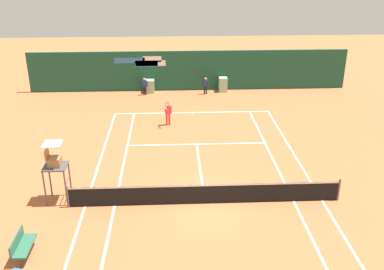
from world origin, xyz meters
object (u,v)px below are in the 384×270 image
ball_kid_right_post (205,85)px  tennis_ball_near_service_line (190,183)px  player_bench (22,244)px  ball_kid_left_post (145,85)px  player_on_baseline (168,112)px  umpire_chair (55,164)px

ball_kid_right_post → tennis_ball_near_service_line: 14.15m
player_bench → ball_kid_right_post: 20.74m
player_bench → ball_kid_left_post: size_ratio=1.07×
tennis_ball_near_service_line → player_on_baseline: bearing=98.0°
tennis_ball_near_service_line → player_bench: bearing=-141.8°
player_bench → tennis_ball_near_service_line: player_bench is taller
umpire_chair → player_bench: (-0.44, -3.85, -1.33)m
ball_kid_right_post → player_on_baseline: bearing=68.5°
player_on_baseline → tennis_ball_near_service_line: player_on_baseline is taller
umpire_chair → ball_kid_left_post: size_ratio=2.05×
player_on_baseline → ball_kid_right_post: size_ratio=1.32×
player_on_baseline → ball_kid_left_post: bearing=-93.0°
player_on_baseline → ball_kid_left_post: player_on_baseline is taller
umpire_chair → ball_kid_right_post: (7.76, 15.20, -1.07)m
ball_kid_left_post → player_bench: bearing=69.6°
ball_kid_right_post → ball_kid_left_post: 4.70m
player_on_baseline → umpire_chair: bearing=42.2°
umpire_chair → player_on_baseline: 10.15m
ball_kid_right_post → ball_kid_left_post: bearing=2.9°
player_bench → tennis_ball_near_service_line: bearing=128.2°
player_bench → player_on_baseline: (5.32, 12.70, 0.41)m
umpire_chair → player_on_baseline: (4.88, 8.86, -0.91)m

